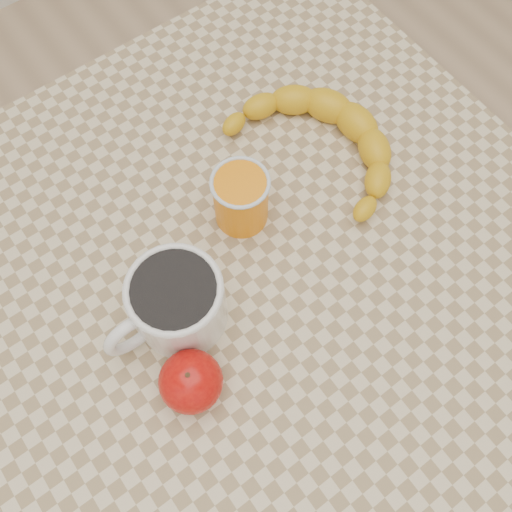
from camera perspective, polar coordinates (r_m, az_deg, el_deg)
ground at (r=1.42m, az=0.00°, el=-12.72°), size 3.00×3.00×0.00m
table at (r=0.78m, az=0.00°, el=-3.16°), size 0.80×0.80×0.75m
coffee_mug at (r=0.63m, az=-8.07°, el=-4.63°), size 0.15×0.11×0.09m
orange_juice_glass at (r=0.69m, az=-1.52°, el=5.76°), size 0.07×0.07×0.08m
apple at (r=0.63m, az=-6.53°, el=-12.36°), size 0.09×0.09×0.07m
banana at (r=0.76m, az=6.50°, el=11.09°), size 0.25×0.32×0.04m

